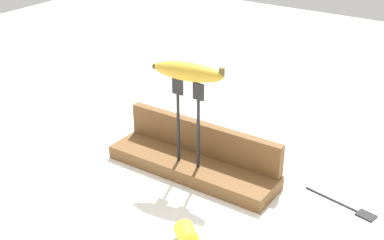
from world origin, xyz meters
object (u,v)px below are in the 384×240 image
Objects in this scene: fork_stand_center at (188,116)px; fork_fallen_near at (349,207)px; banana_chunk_near at (186,234)px; banana_raised_center at (188,72)px.

fork_stand_center reaches higher than fork_fallen_near.
banana_chunk_near is at bearing -56.64° from fork_stand_center.
fork_stand_center is at bearing -166.75° from fork_fallen_near.
banana_raised_center is (-0.00, -0.00, 0.10)m from fork_stand_center.
fork_stand_center is 0.26m from banana_chunk_near.
fork_stand_center is 3.46× the size of banana_chunk_near.
banana_raised_center is 0.32m from banana_chunk_near.
fork_fallen_near is at bearing 13.25° from banana_raised_center.
fork_fallen_near is (0.34, 0.08, -0.14)m from fork_stand_center.
fork_stand_center is 0.10m from banana_raised_center.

